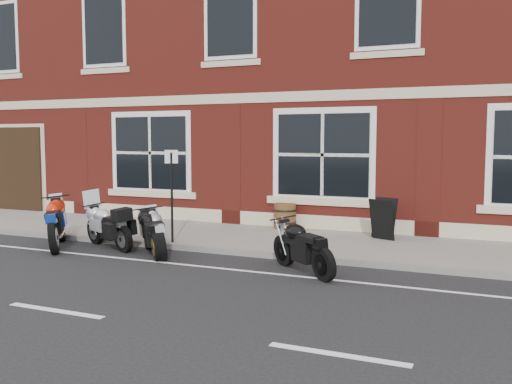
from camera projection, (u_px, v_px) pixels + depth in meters
ground at (172, 266)px, 10.58m from camera, size 80.00×80.00×0.00m
sidewalk at (241, 238)px, 13.31m from camera, size 30.00×3.00×0.12m
kerb at (209, 250)px, 11.87m from camera, size 30.00×0.16×0.12m
pub_building at (333, 33)px, 19.60m from camera, size 24.00×12.00×12.00m
moto_touring_silver at (109, 225)px, 12.37m from camera, size 1.75×0.89×1.23m
moto_sport_red at (59, 221)px, 12.42m from camera, size 1.45×1.81×0.98m
moto_sport_black at (152, 231)px, 11.63m from camera, size 1.32×1.45×0.83m
moto_sport_silver at (159, 231)px, 11.67m from camera, size 1.30×1.50×0.84m
moto_naked_black at (303, 245)px, 10.05m from camera, size 1.55×1.30×0.86m
a_board_sign at (383, 219)px, 12.75m from camera, size 0.64×0.53×0.92m
barrel_planter at (285, 216)px, 14.22m from camera, size 0.57×0.57×0.64m
parking_sign at (172, 189)px, 12.26m from camera, size 0.27×0.11×2.00m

